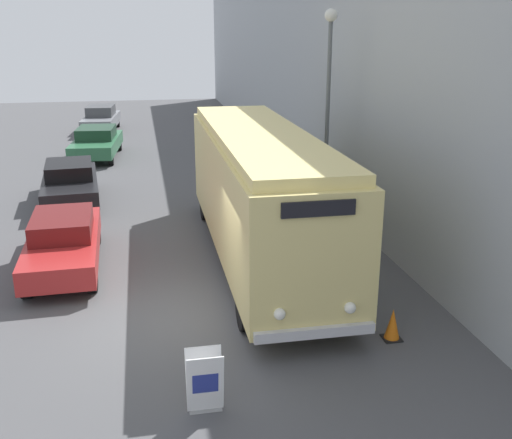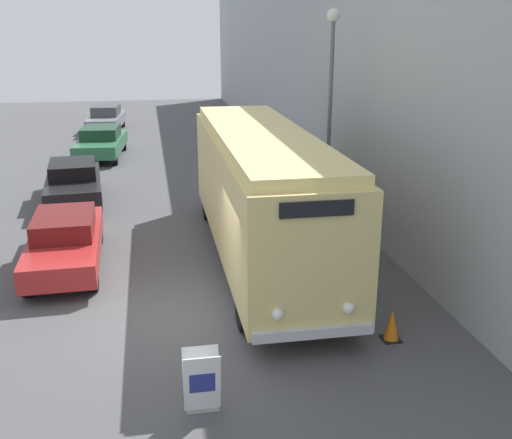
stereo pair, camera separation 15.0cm
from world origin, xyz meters
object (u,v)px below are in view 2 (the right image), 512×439
parked_car_mid (74,182)px  parked_car_far (101,142)px  parked_car_distant (106,118)px  vintage_bus (261,190)px  parked_car_near (65,240)px  traffic_cone (392,325)px  streetlamp (331,91)px  sign_board (202,382)px

parked_car_mid → parked_car_far: (0.45, 7.55, 0.02)m
parked_car_distant → parked_car_far: bearing=-83.4°
vintage_bus → parked_car_mid: bearing=129.9°
parked_car_far → parked_car_mid: bearing=-88.7°
parked_car_near → traffic_cone: 8.47m
streetlamp → parked_car_mid: streetlamp is taller
parked_car_near → parked_car_distant: 21.22m
parked_car_far → parked_car_distant: bearing=96.2°
streetlamp → parked_car_near: streetlamp is taller
sign_board → streetlamp: 10.37m
sign_board → traffic_cone: size_ratio=1.62×
sign_board → parked_car_far: 20.61m
sign_board → parked_car_near: 7.27m
sign_board → parked_car_far: size_ratio=0.21×
sign_board → parked_car_mid: parked_car_mid is taller
parked_car_mid → traffic_cone: parked_car_mid is taller
parked_car_near → parked_car_mid: 6.20m
vintage_bus → streetlamp: 4.01m
parked_car_mid → parked_car_distant: 15.04m
parked_car_near → parked_car_mid: bearing=92.2°
parked_car_near → parked_car_distant: size_ratio=0.99×
sign_board → streetlamp: streetlamp is taller
vintage_bus → traffic_cone: bearing=-69.7°
streetlamp → traffic_cone: streetlamp is taller
sign_board → vintage_bus: bearing=71.1°
parked_car_near → parked_car_mid: size_ratio=1.00×
streetlamp → parked_car_near: bearing=-165.9°
parked_car_distant → parked_car_mid: bearing=-85.9°
streetlamp → parked_car_far: (-7.47, 11.86, -3.41)m
parked_car_distant → traffic_cone: parked_car_distant is taller
vintage_bus → parked_car_mid: (-5.48, 6.56, -1.19)m
parked_car_mid → traffic_cone: (7.22, -11.26, -0.41)m
streetlamp → sign_board: bearing=-118.2°
sign_board → parked_car_near: bearing=113.4°
sign_board → parked_car_far: (-2.88, 20.41, 0.23)m
vintage_bus → parked_car_distant: (-5.22, 21.60, -1.16)m
sign_board → parked_car_near: (-2.88, 6.67, 0.21)m
parked_car_mid → parked_car_far: 7.57m
parked_car_mid → traffic_cone: 13.38m
parked_car_near → vintage_bus: bearing=-6.2°
vintage_bus → parked_car_far: bearing=109.6°
parked_car_mid → traffic_cone: bearing=-62.4°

